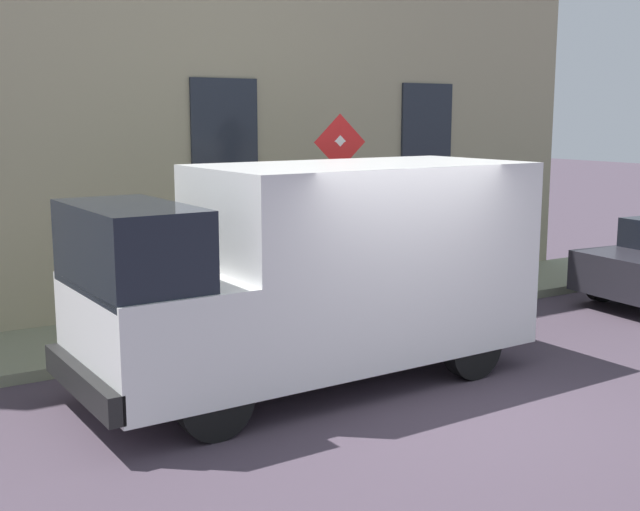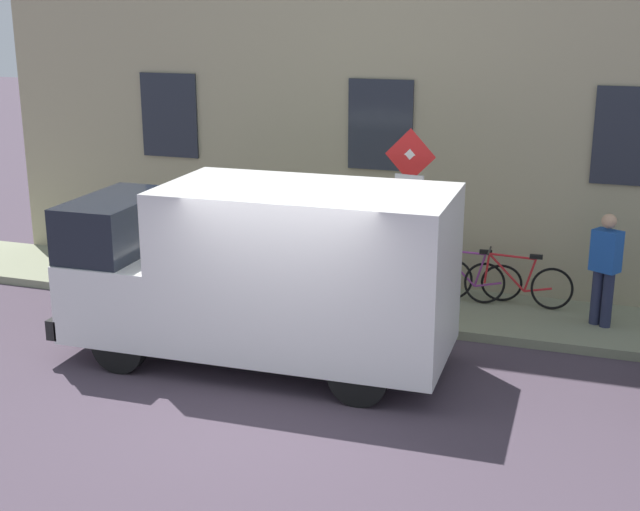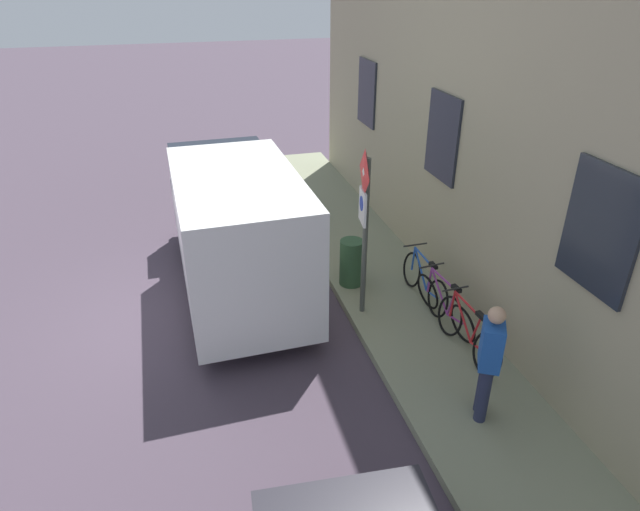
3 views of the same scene
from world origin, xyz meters
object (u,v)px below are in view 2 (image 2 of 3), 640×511
(delivery_van, at_px, (265,271))
(litter_bin, at_px, (350,283))
(pedestrian, at_px, (605,266))
(bicycle_blue, at_px, (420,274))
(sign_post_stacked, at_px, (409,199))
(bicycle_purple, at_px, (468,278))
(bicycle_red, at_px, (518,283))

(delivery_van, height_order, litter_bin, delivery_van)
(delivery_van, bearing_deg, litter_bin, -107.25)
(delivery_van, xyz_separation_m, pedestrian, (2.65, -4.32, -0.26))
(delivery_van, height_order, bicycle_blue, delivery_van)
(sign_post_stacked, relative_size, delivery_van, 0.52)
(litter_bin, bearing_deg, bicycle_purple, -56.86)
(sign_post_stacked, bearing_deg, delivery_van, 141.52)
(bicycle_red, bearing_deg, bicycle_purple, -3.37)
(sign_post_stacked, height_order, bicycle_blue, sign_post_stacked)
(bicycle_purple, relative_size, pedestrian, 1.00)
(bicycle_purple, height_order, pedestrian, pedestrian)
(sign_post_stacked, relative_size, bicycle_blue, 1.64)
(bicycle_red, relative_size, bicycle_blue, 1.00)
(bicycle_red, bearing_deg, delivery_van, 42.56)
(delivery_van, relative_size, litter_bin, 5.98)
(litter_bin, bearing_deg, pedestrian, -80.87)
(bicycle_red, relative_size, litter_bin, 1.91)
(bicycle_blue, bearing_deg, bicycle_purple, 178.88)
(sign_post_stacked, distance_m, pedestrian, 3.06)
(sign_post_stacked, distance_m, litter_bin, 1.72)
(pedestrian, bearing_deg, sign_post_stacked, -46.16)
(litter_bin, bearing_deg, sign_post_stacked, -98.39)
(bicycle_red, relative_size, pedestrian, 1.00)
(bicycle_red, xyz_separation_m, bicycle_blue, (0.00, 1.58, 0.00))
(delivery_van, bearing_deg, bicycle_blue, -116.37)
(sign_post_stacked, xyz_separation_m, bicycle_red, (1.23, -1.52, -1.52))
(litter_bin, bearing_deg, delivery_van, 164.21)
(bicycle_red, distance_m, litter_bin, 2.69)
(delivery_van, bearing_deg, sign_post_stacked, -129.94)
(sign_post_stacked, xyz_separation_m, delivery_van, (-1.91, 1.52, -0.70))
(bicycle_red, xyz_separation_m, litter_bin, (-1.09, 2.45, 0.08))
(sign_post_stacked, height_order, pedestrian, sign_post_stacked)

